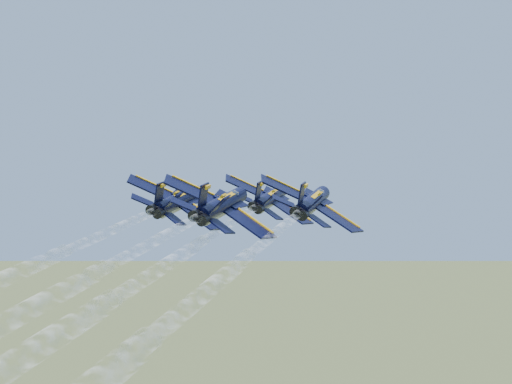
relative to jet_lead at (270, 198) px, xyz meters
The scene contains 6 objects.
jet_lead is the anchor object (origin of this frame).
jet_left 15.30m from the jet_lead, 108.95° to the right, with size 11.54×17.38×6.56m.
jet_right 14.94m from the jet_lead, 44.09° to the right, with size 11.54×17.38×6.56m.
jet_slot 23.25m from the jet_lead, 75.58° to the right, with size 11.54×17.38×6.56m.
smoke_trail_lead 62.77m from the jet_lead, 75.22° to the right, with size 23.66×82.71×2.91m.
smoke_trail_right 75.95m from the jet_lead, 69.39° to the right, with size 23.66×82.71×2.91m.
Camera 1 is at (43.38, -79.16, 110.95)m, focal length 55.00 mm.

